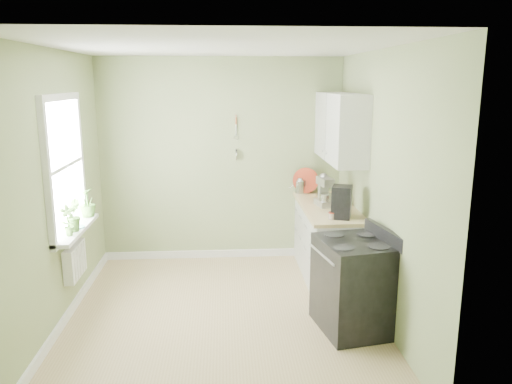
{
  "coord_description": "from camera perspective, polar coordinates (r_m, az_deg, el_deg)",
  "views": [
    {
      "loc": [
        0.03,
        -4.79,
        2.39
      ],
      "look_at": [
        0.38,
        0.55,
        1.2
      ],
      "focal_mm": 35.0,
      "sensor_mm": 36.0,
      "label": 1
    }
  ],
  "objects": [
    {
      "name": "base_cabinets",
      "position": [
        6.24,
        8.21,
        -5.8
      ],
      "size": [
        0.6,
        1.6,
        0.87
      ],
      "primitive_type": "cube",
      "color": "silver",
      "rests_on": "floor"
    },
    {
      "name": "countertop",
      "position": [
        6.11,
        8.25,
        -1.76
      ],
      "size": [
        0.64,
        1.6,
        0.04
      ],
      "primitive_type": "cube",
      "color": "#CEB67E",
      "rests_on": "base_cabinets"
    },
    {
      "name": "plant_c",
      "position": [
        5.89,
        -18.72,
        -1.11
      ],
      "size": [
        0.19,
        0.19,
        0.33
      ],
      "primitive_type": "imported",
      "rotation": [
        0.0,
        0.0,
        4.71
      ],
      "color": "#3B6423",
      "rests_on": "window_sill"
    },
    {
      "name": "plant_a",
      "position": [
        5.22,
        -20.7,
        -3.06
      ],
      "size": [
        0.2,
        0.19,
        0.32
      ],
      "primitive_type": "imported",
      "rotation": [
        0.0,
        0.0,
        0.59
      ],
      "color": "#3B6423",
      "rests_on": "window_sill"
    },
    {
      "name": "window",
      "position": [
        5.41,
        -21.09,
        2.79
      ],
      "size": [
        0.06,
        1.14,
        1.44
      ],
      "color": "white",
      "rests_on": "wall_left"
    },
    {
      "name": "kettle",
      "position": [
        6.73,
        5.03,
        0.75
      ],
      "size": [
        0.21,
        0.12,
        0.21
      ],
      "color": "silver",
      "rests_on": "countertop"
    },
    {
      "name": "stand_mixer",
      "position": [
        6.09,
        7.88,
        -0.04
      ],
      "size": [
        0.24,
        0.34,
        0.38
      ],
      "color": "#B2B2B7",
      "rests_on": "countertop"
    },
    {
      "name": "wall_right",
      "position": [
        5.15,
        14.18,
        0.54
      ],
      "size": [
        0.02,
        3.6,
        2.7
      ],
      "primitive_type": "cube",
      "color": "#93A06D",
      "rests_on": "floor"
    },
    {
      "name": "jar",
      "position": [
        5.52,
        8.65,
        -2.69
      ],
      "size": [
        0.07,
        0.07,
        0.08
      ],
      "color": "tan",
      "rests_on": "countertop"
    },
    {
      "name": "wall_utensils",
      "position": [
        6.63,
        -2.27,
        5.41
      ],
      "size": [
        0.02,
        0.14,
        0.58
      ],
      "color": "#CEB67E",
      "rests_on": "wall_back"
    },
    {
      "name": "radiator",
      "position": [
        5.59,
        -20.01,
        -7.43
      ],
      "size": [
        0.12,
        0.5,
        0.35
      ],
      "primitive_type": "cube",
      "color": "white",
      "rests_on": "wall_left"
    },
    {
      "name": "wall_left",
      "position": [
        5.17,
        -22.17,
        0.02
      ],
      "size": [
        0.02,
        3.6,
        2.7
      ],
      "primitive_type": "cube",
      "color": "#93A06D",
      "rests_on": "floor"
    },
    {
      "name": "floor",
      "position": [
        5.36,
        -3.8,
        -14.06
      ],
      "size": [
        3.2,
        3.6,
        0.02
      ],
      "primitive_type": "cube",
      "color": "tan",
      "rests_on": "ground"
    },
    {
      "name": "coffee_maker",
      "position": [
        5.56,
        9.73,
        -1.23
      ],
      "size": [
        0.27,
        0.28,
        0.36
      ],
      "color": "black",
      "rests_on": "countertop"
    },
    {
      "name": "plant_b",
      "position": [
        5.37,
        -20.19,
        -2.49
      ],
      "size": [
        0.2,
        0.22,
        0.33
      ],
      "primitive_type": "imported",
      "rotation": [
        0.0,
        0.0,
        1.9
      ],
      "color": "#3B6423",
      "rests_on": "window_sill"
    },
    {
      "name": "window_sill",
      "position": [
        5.53,
        -19.82,
        -4.04
      ],
      "size": [
        0.18,
        1.14,
        0.04
      ],
      "primitive_type": "cube",
      "color": "white",
      "rests_on": "wall_left"
    },
    {
      "name": "ceiling",
      "position": [
        4.8,
        -4.28,
        16.36
      ],
      "size": [
        3.2,
        3.6,
        0.02
      ],
      "primitive_type": "cube",
      "color": "white",
      "rests_on": "wall_back"
    },
    {
      "name": "wall_back",
      "position": [
        6.68,
        -3.98,
        3.59
      ],
      "size": [
        3.2,
        0.02,
        2.7
      ],
      "primitive_type": "cube",
      "color": "#93A06D",
      "rests_on": "floor"
    },
    {
      "name": "stove",
      "position": [
        5.02,
        11.12,
        -10.33
      ],
      "size": [
        0.77,
        0.84,
        1.02
      ],
      "color": "black",
      "rests_on": "floor"
    },
    {
      "name": "upper_cabinets",
      "position": [
        6.08,
        9.6,
        7.31
      ],
      "size": [
        0.35,
        1.4,
        0.8
      ],
      "primitive_type": "cube",
      "color": "silver",
      "rests_on": "wall_right"
    },
    {
      "name": "red_tray",
      "position": [
        6.73,
        5.69,
        1.32
      ],
      "size": [
        0.35,
        0.08,
        0.35
      ],
      "primitive_type": "cylinder",
      "rotation": [
        1.45,
        0.0,
        -0.06
      ],
      "color": "#B53A22",
      "rests_on": "countertop"
    }
  ]
}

